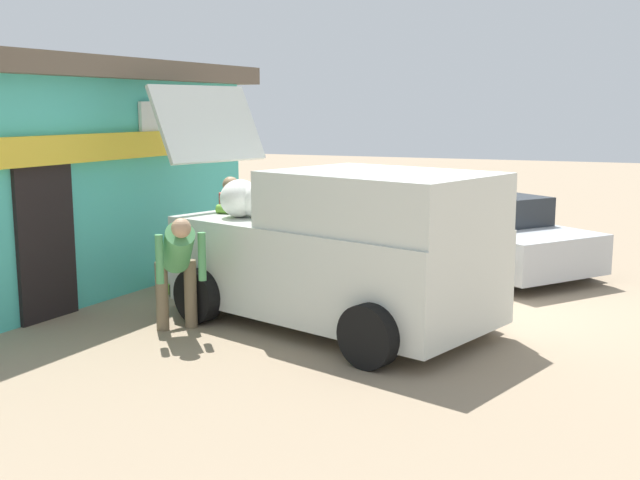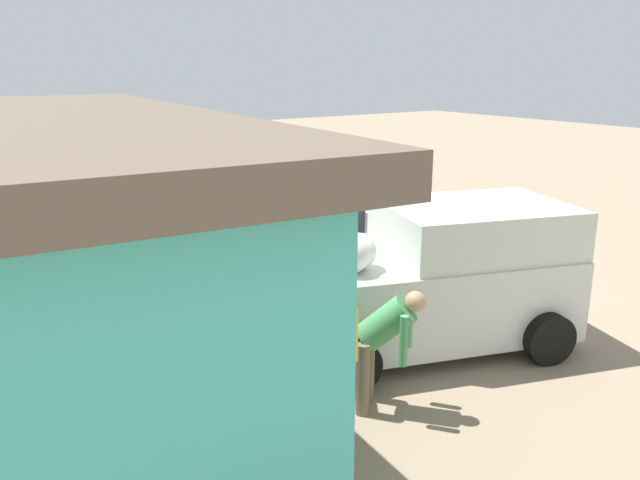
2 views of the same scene
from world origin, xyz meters
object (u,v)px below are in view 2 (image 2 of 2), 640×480
object	(u,v)px
storefront_bar	(10,296)
unloaded_banana_pile	(218,354)
delivery_van	(431,276)
parked_sedan	(314,231)
customer_bending	(384,337)
paint_bucket	(173,312)
vendor_standing	(259,283)

from	to	relation	value
storefront_bar	unloaded_banana_pile	distance (m)	2.82
delivery_van	unloaded_banana_pile	world-z (taller)	delivery_van
unloaded_banana_pile	parked_sedan	bearing A→B (deg)	-48.54
parked_sedan	customer_bending	world-z (taller)	customer_bending
parked_sedan	paint_bucket	size ratio (longest dim) A/B	10.86
storefront_bar	unloaded_banana_pile	size ratio (longest dim) A/B	8.70
customer_bending	unloaded_banana_pile	bearing A→B (deg)	30.42
parked_sedan	unloaded_banana_pile	xyz separation A→B (m)	(-3.15, 3.56, -0.38)
paint_bucket	storefront_bar	bearing A→B (deg)	134.17
parked_sedan	paint_bucket	distance (m)	3.80
vendor_standing	customer_bending	size ratio (longest dim) A/B	1.18
storefront_bar	delivery_van	world-z (taller)	storefront_bar
delivery_van	storefront_bar	bearing A→B (deg)	87.26
delivery_van	paint_bucket	world-z (taller)	delivery_van
storefront_bar	customer_bending	world-z (taller)	storefront_bar
vendor_standing	unloaded_banana_pile	size ratio (longest dim) A/B	1.98
delivery_van	customer_bending	xyz separation A→B (m)	(-0.98, 1.64, -0.10)
storefront_bar	customer_bending	size ratio (longest dim) A/B	5.19
storefront_bar	customer_bending	distance (m)	3.72
delivery_van	paint_bucket	bearing A→B (deg)	45.92
vendor_standing	storefront_bar	bearing A→B (deg)	105.04
parked_sedan	vendor_standing	size ratio (longest dim) A/B	2.56
storefront_bar	parked_sedan	world-z (taller)	storefront_bar
delivery_van	customer_bending	world-z (taller)	delivery_van
delivery_van	unloaded_banana_pile	size ratio (longest dim) A/B	5.59
vendor_standing	customer_bending	distance (m)	2.07
parked_sedan	unloaded_banana_pile	size ratio (longest dim) A/B	5.07
storefront_bar	delivery_van	xyz separation A→B (m)	(-0.24, -5.06, -0.72)
storefront_bar	unloaded_banana_pile	bearing A→B (deg)	-74.29
vendor_standing	paint_bucket	distance (m)	1.81
delivery_van	vendor_standing	distance (m)	2.30
storefront_bar	parked_sedan	bearing A→B (deg)	-57.13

